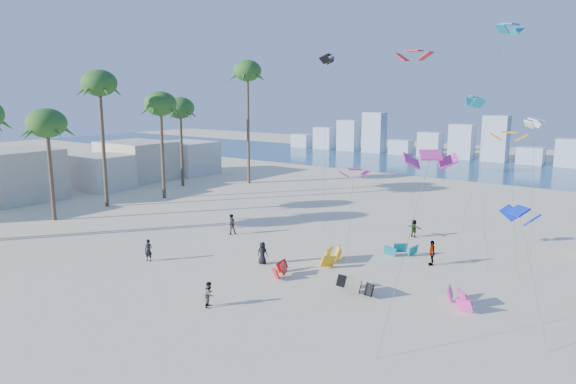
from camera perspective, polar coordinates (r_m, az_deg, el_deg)
The scene contains 10 objects.
ground at distance 35.90m, azimuth -19.79°, elevation -10.42°, with size 220.00×220.00×0.00m, color beige.
ocean at distance 95.27m, azimuth 19.01°, elevation 2.61°, with size 220.00×220.00×0.00m, color navy.
kitesurfer_near at distance 41.25m, azimuth -14.89°, elevation -6.13°, with size 0.62×0.40×1.69m, color black.
kitesurfer_mid at distance 32.15m, azimuth -8.52°, elevation -10.91°, with size 0.75×0.58×1.54m, color gray.
kitesurfers_far at distance 41.02m, azimuth 11.22°, elevation -6.04°, with size 30.83×14.49×1.88m.
grounded_kites at distance 38.42m, azimuth 12.47°, elevation -7.89°, with size 19.52×20.22×1.03m.
flying_kites at distance 42.89m, azimuth 18.03°, elevation 10.26°, with size 28.73×26.98×18.56m.
palm_row at distance 60.42m, azimuth -19.05°, elevation 9.20°, with size 10.50×44.80×16.86m.
beachfront_buildings at distance 73.89m, azimuth -21.10°, elevation 2.35°, with size 11.50×43.00×6.00m.
distant_skyline at distance 104.78m, azimuth 20.18°, elevation 4.93°, with size 85.00×3.00×8.40m.
Camera 1 is at (28.34, -18.08, 12.60)m, focal length 32.79 mm.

